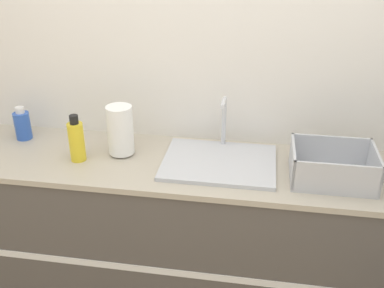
{
  "coord_description": "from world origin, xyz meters",
  "views": [
    {
      "loc": [
        0.41,
        -1.68,
        2.01
      ],
      "look_at": [
        0.09,
        0.26,
        1.03
      ],
      "focal_mm": 42.0,
      "sensor_mm": 36.0,
      "label": 1
    }
  ],
  "objects_px": {
    "dish_rack": "(332,169)",
    "bottle_blue": "(22,125)",
    "sink": "(219,160)",
    "paper_towel_roll": "(120,130)",
    "bottle_yellow": "(77,141)"
  },
  "relations": [
    {
      "from": "paper_towel_roll",
      "to": "bottle_blue",
      "type": "distance_m",
      "value": 0.61
    },
    {
      "from": "dish_rack",
      "to": "paper_towel_roll",
      "type": "bearing_deg",
      "value": 175.23
    },
    {
      "from": "sink",
      "to": "bottle_blue",
      "type": "bearing_deg",
      "value": 174.11
    },
    {
      "from": "sink",
      "to": "bottle_blue",
      "type": "distance_m",
      "value": 1.12
    },
    {
      "from": "dish_rack",
      "to": "bottle_yellow",
      "type": "relative_size",
      "value": 1.57
    },
    {
      "from": "paper_towel_roll",
      "to": "bottle_yellow",
      "type": "relative_size",
      "value": 1.08
    },
    {
      "from": "paper_towel_roll",
      "to": "bottle_yellow",
      "type": "distance_m",
      "value": 0.22
    },
    {
      "from": "dish_rack",
      "to": "bottle_blue",
      "type": "distance_m",
      "value": 1.66
    },
    {
      "from": "sink",
      "to": "dish_rack",
      "type": "height_order",
      "value": "sink"
    },
    {
      "from": "paper_towel_roll",
      "to": "dish_rack",
      "type": "height_order",
      "value": "paper_towel_roll"
    },
    {
      "from": "dish_rack",
      "to": "bottle_yellow",
      "type": "xyz_separation_m",
      "value": [
        -1.25,
        -0.01,
        0.05
      ]
    },
    {
      "from": "sink",
      "to": "dish_rack",
      "type": "xyz_separation_m",
      "value": [
        0.54,
        -0.07,
        0.04
      ]
    },
    {
      "from": "paper_towel_roll",
      "to": "bottle_blue",
      "type": "height_order",
      "value": "paper_towel_roll"
    },
    {
      "from": "paper_towel_roll",
      "to": "bottle_blue",
      "type": "bearing_deg",
      "value": 171.15
    },
    {
      "from": "dish_rack",
      "to": "bottle_blue",
      "type": "bearing_deg",
      "value": 173.74
    }
  ]
}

